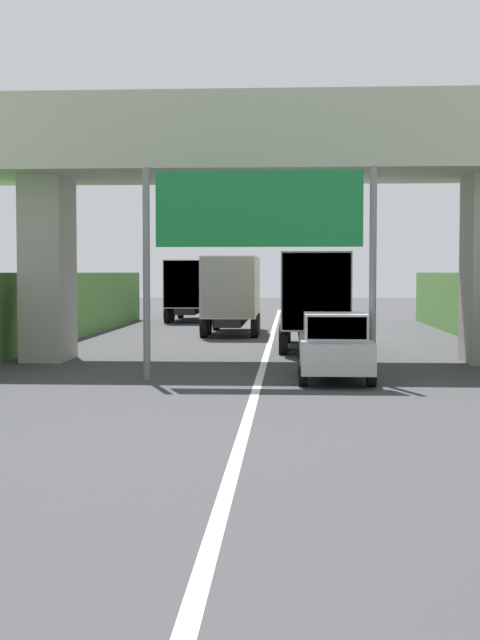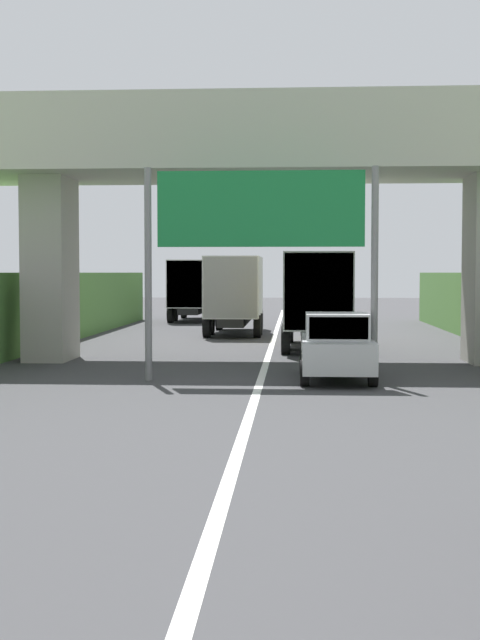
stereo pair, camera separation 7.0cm
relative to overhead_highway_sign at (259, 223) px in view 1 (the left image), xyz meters
The scene contains 8 objects.
lane_centre_stripe 4.08m from the overhead_highway_sign, 90.00° to the right, with size 0.20×87.96×0.01m, color white.
overpass_bridge 5.47m from the overhead_highway_sign, 90.00° to the left, with size 40.00×4.80×7.90m.
overhead_highway_sign is the anchor object (origin of this frame).
truck_blue 28.60m from the overhead_highway_sign, 99.78° to the left, with size 2.44×7.30×3.44m.
truck_yellow 10.10m from the overhead_highway_sign, 80.49° to the left, with size 2.44×7.30×3.44m.
truck_black 17.50m from the overhead_highway_sign, 95.87° to the left, with size 2.44×7.30×3.44m.
car_silver 3.69m from the overhead_highway_sign, ahead, with size 1.86×4.10×1.72m.
construction_barrel_5 9.19m from the overhead_highway_sign, 40.39° to the left, with size 0.57×0.57×0.90m.
Camera 1 is at (0.79, 2.47, 2.75)m, focal length 50.01 mm.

